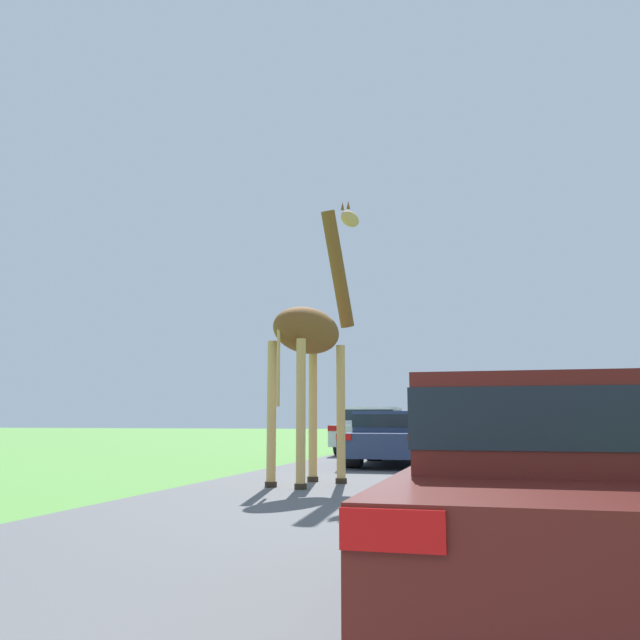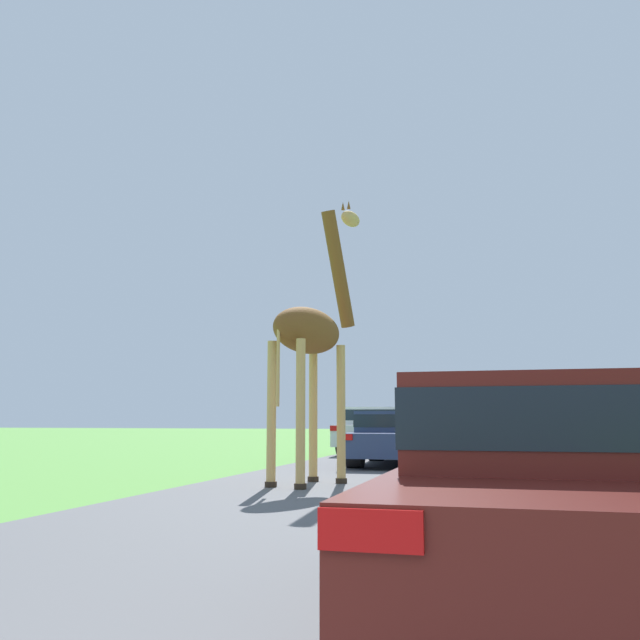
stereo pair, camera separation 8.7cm
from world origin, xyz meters
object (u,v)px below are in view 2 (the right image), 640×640
at_px(giraffe_near_road, 312,334).
at_px(car_queue_left, 561,441).
at_px(car_lead_maroon, 571,487).
at_px(car_rear_follower, 440,427).
at_px(car_queue_right, 546,430).
at_px(car_far_ahead, 375,429).
at_px(car_verge_right, 397,436).

xyz_separation_m(giraffe_near_road, car_queue_left, (4.16, 1.96, -1.86)).
bearing_deg(car_lead_maroon, car_rear_follower, 96.91).
relative_size(car_lead_maroon, car_queue_right, 0.85).
xyz_separation_m(car_queue_left, car_far_ahead, (-5.09, 8.90, 0.10)).
bearing_deg(car_queue_right, car_far_ahead, 169.45).
xyz_separation_m(car_lead_maroon, car_verge_right, (-2.93, 12.56, -0.01)).
distance_m(giraffe_near_road, car_lead_maroon, 8.11).
bearing_deg(car_queue_left, car_verge_right, 135.20).
height_order(car_far_ahead, car_verge_right, car_far_ahead).
height_order(car_queue_left, car_rear_follower, car_rear_follower).
distance_m(car_queue_right, car_verge_right, 5.76).
distance_m(car_lead_maroon, car_far_ahead, 18.47).
bearing_deg(car_queue_right, giraffe_near_road, -113.70).
height_order(car_lead_maroon, car_verge_right, car_lead_maroon).
relative_size(car_far_ahead, car_verge_right, 1.03).
bearing_deg(car_rear_follower, car_queue_right, -62.10).
bearing_deg(car_queue_right, car_queue_left, -91.27).
height_order(car_lead_maroon, car_queue_left, car_lead_maroon).
bearing_deg(car_far_ahead, car_rear_follower, 75.46).
xyz_separation_m(car_lead_maroon, car_queue_right, (0.80, 16.94, 0.07)).
bearing_deg(giraffe_near_road, car_verge_right, 103.13).
bearing_deg(car_lead_maroon, car_verge_right, 103.13).
bearing_deg(car_rear_follower, car_queue_left, -76.69).
distance_m(car_queue_left, car_verge_right, 5.01).
bearing_deg(car_queue_left, car_queue_right, 88.73).
xyz_separation_m(car_lead_maroon, car_queue_left, (0.63, 9.03, -0.01)).
xyz_separation_m(giraffe_near_road, car_lead_maroon, (3.54, -7.06, -1.86)).
distance_m(car_lead_maroon, car_queue_right, 16.96).
xyz_separation_m(car_lead_maroon, car_far_ahead, (-4.46, 17.92, 0.09)).
height_order(car_queue_left, car_verge_right, car_queue_left).
bearing_deg(car_rear_follower, car_verge_right, -90.13).
xyz_separation_m(car_queue_left, car_verge_right, (-3.55, 3.53, -0.01)).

